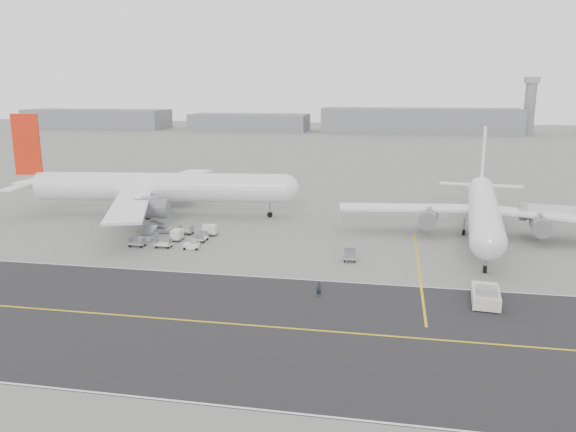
% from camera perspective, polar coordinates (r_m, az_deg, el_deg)
% --- Properties ---
extents(ground, '(700.00, 700.00, 0.00)m').
position_cam_1_polar(ground, '(81.41, -8.37, -5.30)').
color(ground, gray).
rests_on(ground, ground).
extents(taxiway, '(220.00, 59.00, 0.03)m').
position_cam_1_polar(taxiway, '(63.96, -9.30, -10.49)').
color(taxiway, '#242527').
rests_on(taxiway, ground).
extents(horizon_buildings, '(520.00, 28.00, 28.00)m').
position_cam_1_polar(horizon_buildings, '(334.03, 11.40, 8.30)').
color(horizon_buildings, gray).
rests_on(horizon_buildings, ground).
extents(control_tower, '(7.00, 7.00, 31.25)m').
position_cam_1_polar(control_tower, '(346.26, 23.36, 10.36)').
color(control_tower, gray).
rests_on(control_tower, ground).
extents(airliner_a, '(58.66, 57.71, 20.28)m').
position_cam_1_polar(airliner_a, '(115.53, -13.51, 2.87)').
color(airliner_a, white).
rests_on(airliner_a, ground).
extents(airliner_b, '(49.82, 50.63, 17.50)m').
position_cam_1_polar(airliner_b, '(101.78, 19.25, 0.73)').
color(airliner_b, white).
rests_on(airliner_b, ground).
extents(pushback_tug, '(3.74, 8.69, 2.46)m').
position_cam_1_polar(pushback_tug, '(71.64, 19.44, -7.63)').
color(pushback_tug, beige).
rests_on(pushback_tug, ground).
extents(jet_bridge, '(15.14, 4.50, 5.65)m').
position_cam_1_polar(jet_bridge, '(106.86, 26.37, 0.04)').
color(jet_bridge, gray).
rests_on(jet_bridge, ground).
extents(gse_cluster, '(17.55, 16.97, 1.98)m').
position_cam_1_polar(gse_cluster, '(96.91, -11.38, -2.46)').
color(gse_cluster, '#96969B').
rests_on(gse_cluster, ground).
extents(stray_dolly, '(1.92, 2.91, 1.72)m').
position_cam_1_polar(stray_dolly, '(84.70, 6.28, -4.51)').
color(stray_dolly, silver).
rests_on(stray_dolly, ground).
extents(ground_crew_a, '(0.80, 0.62, 1.94)m').
position_cam_1_polar(ground_crew_a, '(69.79, 3.15, -7.46)').
color(ground_crew_a, black).
rests_on(ground_crew_a, ground).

